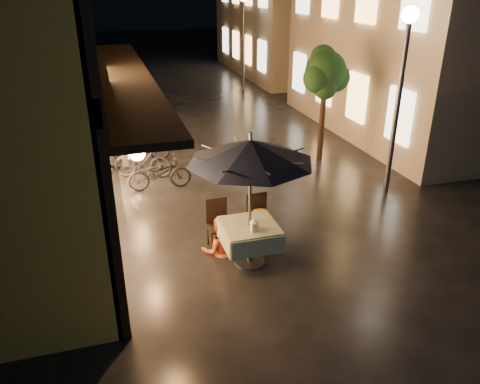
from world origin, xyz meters
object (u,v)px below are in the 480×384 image
object	(u,v)px
streetlamp_near	(403,70)
person_yellow	(261,210)
patio_umbrella	(250,151)
bicycle_0	(159,174)
person_orange	(219,218)
table_lantern	(254,224)
cafe_table	(250,234)

from	to	relation	value
streetlamp_near	person_yellow	size ratio (longest dim) A/B	2.97
patio_umbrella	bicycle_0	size ratio (longest dim) A/B	1.60
person_orange	table_lantern	bearing A→B (deg)	123.06
streetlamp_near	table_lantern	xyz separation A→B (m)	(-4.16, -2.34, -2.00)
cafe_table	bicycle_0	world-z (taller)	bicycle_0
bicycle_0	streetlamp_near	bearing A→B (deg)	-107.95
cafe_table	bicycle_0	size ratio (longest dim) A/B	0.64
patio_umbrella	bicycle_0	bearing A→B (deg)	106.36
cafe_table	patio_umbrella	bearing A→B (deg)	-3.58
table_lantern	cafe_table	bearing A→B (deg)	90.00
patio_umbrella	person_yellow	size ratio (longest dim) A/B	1.73
table_lantern	streetlamp_near	bearing A→B (deg)	29.41
person_yellow	person_orange	bearing A→B (deg)	15.84
person_yellow	streetlamp_near	bearing A→B (deg)	-147.72
streetlamp_near	cafe_table	distance (m)	5.20
streetlamp_near	bicycle_0	xyz separation A→B (m)	(-5.27, 1.71, -2.51)
table_lantern	bicycle_0	xyz separation A→B (m)	(-1.11, 4.05, -0.51)
streetlamp_near	cafe_table	world-z (taller)	streetlamp_near
table_lantern	patio_umbrella	bearing A→B (deg)	90.00
streetlamp_near	person_yellow	world-z (taller)	streetlamp_near
streetlamp_near	bicycle_0	distance (m)	6.08
person_yellow	bicycle_0	xyz separation A→B (m)	(-1.52, 3.19, -0.31)
table_lantern	person_yellow	xyz separation A→B (m)	(0.41, 0.86, -0.20)
table_lantern	person_orange	bearing A→B (deg)	118.93
person_orange	patio_umbrella	bearing A→B (deg)	133.90
cafe_table	bicycle_0	xyz separation A→B (m)	(-1.11, 3.79, -0.18)
streetlamp_near	patio_umbrella	xyz separation A→B (m)	(-4.16, -2.08, -0.77)
cafe_table	bicycle_0	distance (m)	3.95
streetlamp_near	table_lantern	bearing A→B (deg)	-150.59
patio_umbrella	table_lantern	size ratio (longest dim) A/B	9.84
streetlamp_near	person_orange	bearing A→B (deg)	-161.19
streetlamp_near	patio_umbrella	size ratio (longest dim) A/B	1.72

